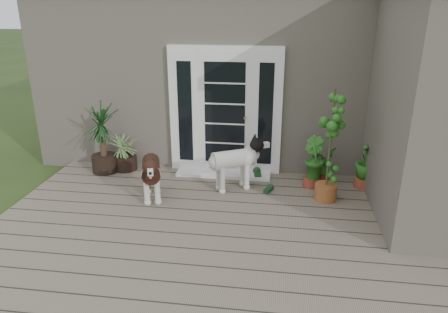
# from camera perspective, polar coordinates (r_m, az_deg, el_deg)

# --- Properties ---
(deck) EXTENTS (6.20, 4.60, 0.12)m
(deck) POSITION_cam_1_polar(r_m,az_deg,el_deg) (5.46, -0.95, -11.33)
(deck) COLOR #6B5B4C
(deck) RESTS_ON ground
(house_main) EXTENTS (7.40, 4.00, 3.10)m
(house_main) POSITION_cam_1_polar(r_m,az_deg,el_deg) (8.97, 3.28, 11.57)
(house_main) COLOR #665E54
(house_main) RESTS_ON ground
(house_wing) EXTENTS (1.60, 2.40, 3.10)m
(house_wing) POSITION_cam_1_polar(r_m,az_deg,el_deg) (6.24, 28.21, 5.18)
(house_wing) COLOR #665E54
(house_wing) RESTS_ON ground
(door_unit) EXTENTS (1.90, 0.14, 2.15)m
(door_unit) POSITION_cam_1_polar(r_m,az_deg,el_deg) (7.06, 0.16, 6.21)
(door_unit) COLOR white
(door_unit) RESTS_ON deck
(door_step) EXTENTS (1.60, 0.40, 0.05)m
(door_step) POSITION_cam_1_polar(r_m,az_deg,el_deg) (7.21, -0.07, -2.30)
(door_step) COLOR white
(door_step) RESTS_ON deck
(brindle_dog) EXTENTS (0.61, 0.93, 0.71)m
(brindle_dog) POSITION_cam_1_polar(r_m,az_deg,el_deg) (6.32, -9.87, -2.75)
(brindle_dog) COLOR #361D13
(brindle_dog) RESTS_ON deck
(white_dog) EXTENTS (0.97, 0.77, 0.75)m
(white_dog) POSITION_cam_1_polar(r_m,az_deg,el_deg) (6.54, 1.27, -1.47)
(white_dog) COLOR white
(white_dog) RESTS_ON deck
(spider_plant) EXTENTS (0.85, 0.85, 0.70)m
(spider_plant) POSITION_cam_1_polar(r_m,az_deg,el_deg) (7.52, -13.40, 0.78)
(spider_plant) COLOR #9DB16C
(spider_plant) RESTS_ON deck
(yucca) EXTENTS (0.90, 0.90, 1.20)m
(yucca) POSITION_cam_1_polar(r_m,az_deg,el_deg) (7.44, -16.28, 2.30)
(yucca) COLOR #113415
(yucca) RESTS_ON deck
(herb_a) EXTENTS (0.54, 0.54, 0.50)m
(herb_a) POSITION_cam_1_polar(r_m,az_deg,el_deg) (7.03, 13.26, -1.50)
(herb_a) COLOR #30661D
(herb_a) RESTS_ON deck
(herb_b) EXTENTS (0.55, 0.55, 0.61)m
(herb_b) POSITION_cam_1_polar(r_m,az_deg,el_deg) (6.81, 11.97, -1.64)
(herb_b) COLOR #175218
(herb_b) RESTS_ON deck
(herb_c) EXTENTS (0.55, 0.55, 0.61)m
(herb_c) POSITION_cam_1_polar(r_m,az_deg,el_deg) (7.02, 18.70, -1.64)
(herb_c) COLOR #1C5819
(herb_c) RESTS_ON deck
(sapling) EXTENTS (0.63, 0.63, 1.75)m
(sapling) POSITION_cam_1_polar(r_m,az_deg,el_deg) (6.21, 14.26, 1.58)
(sapling) COLOR #2C631C
(sapling) RESTS_ON deck
(clog_left) EXTENTS (0.21, 0.36, 0.10)m
(clog_left) POSITION_cam_1_polar(r_m,az_deg,el_deg) (7.15, 4.56, -2.35)
(clog_left) COLOR #163816
(clog_left) RESTS_ON deck
(clog_right) EXTENTS (0.20, 0.28, 0.08)m
(clog_right) POSITION_cam_1_polar(r_m,az_deg,el_deg) (6.63, 6.11, -4.42)
(clog_right) COLOR #16391F
(clog_right) RESTS_ON deck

